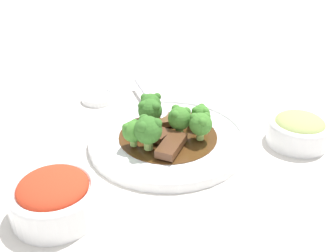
# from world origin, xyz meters

# --- Properties ---
(ground_plane) EXTENTS (4.00, 4.00, 0.00)m
(ground_plane) POSITION_xyz_m (0.00, 0.00, 0.00)
(ground_plane) COLOR silver
(main_plate) EXTENTS (0.27, 0.27, 0.02)m
(main_plate) POSITION_xyz_m (0.00, 0.00, 0.01)
(main_plate) COLOR white
(main_plate) RESTS_ON ground_plane
(beef_strip_0) EXTENTS (0.07, 0.04, 0.01)m
(beef_strip_0) POSITION_xyz_m (-0.02, -0.04, 0.02)
(beef_strip_0) COLOR brown
(beef_strip_0) RESTS_ON main_plate
(beef_strip_1) EXTENTS (0.07, 0.07, 0.01)m
(beef_strip_1) POSITION_xyz_m (0.01, 0.05, 0.03)
(beef_strip_1) COLOR #56331E
(beef_strip_1) RESTS_ON main_plate
(beef_strip_2) EXTENTS (0.07, 0.08, 0.01)m
(beef_strip_2) POSITION_xyz_m (0.03, -0.01, 0.03)
(beef_strip_2) COLOR #56331E
(beef_strip_2) RESTS_ON main_plate
(broccoli_floret_0) EXTENTS (0.03, 0.03, 0.04)m
(broccoli_floret_0) POSITION_xyz_m (-0.06, -0.01, 0.04)
(broccoli_floret_0) COLOR #8EB756
(broccoli_floret_0) RESTS_ON main_plate
(broccoli_floret_1) EXTENTS (0.04, 0.04, 0.06)m
(broccoli_floret_1) POSITION_xyz_m (0.04, 0.03, 0.05)
(broccoli_floret_1) COLOR #8EB756
(broccoli_floret_1) RESTS_ON main_plate
(broccoli_floret_2) EXTENTS (0.04, 0.04, 0.05)m
(broccoli_floret_2) POSITION_xyz_m (-0.05, 0.03, 0.05)
(broccoli_floret_2) COLOR #8EB756
(broccoli_floret_2) RESTS_ON main_plate
(broccoli_floret_3) EXTENTS (0.04, 0.04, 0.05)m
(broccoli_floret_3) POSITION_xyz_m (0.02, -0.04, 0.05)
(broccoli_floret_3) COLOR #8EB756
(broccoli_floret_3) RESTS_ON main_plate
(broccoli_floret_4) EXTENTS (0.04, 0.04, 0.05)m
(broccoli_floret_4) POSITION_xyz_m (-0.02, -0.00, 0.05)
(broccoli_floret_4) COLOR #7FA84C
(broccoli_floret_4) RESTS_ON main_plate
(broccoli_floret_5) EXTENTS (0.04, 0.04, 0.05)m
(broccoli_floret_5) POSITION_xyz_m (0.01, -0.06, 0.05)
(broccoli_floret_5) COLOR #8EB756
(broccoli_floret_5) RESTS_ON main_plate
(broccoli_floret_6) EXTENTS (0.03, 0.03, 0.04)m
(broccoli_floret_6) POSITION_xyz_m (0.06, 0.02, 0.05)
(broccoli_floret_6) COLOR #7FA84C
(broccoli_floret_6) RESTS_ON main_plate
(serving_spoon) EXTENTS (0.04, 0.19, 0.01)m
(serving_spoon) POSITION_xyz_m (0.00, -0.08, 0.03)
(serving_spoon) COLOR #B7B7BC
(serving_spoon) RESTS_ON main_plate
(side_bowl_kimchi) EXTENTS (0.12, 0.12, 0.06)m
(side_bowl_kimchi) POSITION_xyz_m (0.19, 0.12, 0.03)
(side_bowl_kimchi) COLOR white
(side_bowl_kimchi) RESTS_ON ground_plane
(side_bowl_appetizer) EXTENTS (0.10, 0.10, 0.05)m
(side_bowl_appetizer) POSITION_xyz_m (-0.21, 0.06, 0.03)
(side_bowl_appetizer) COLOR white
(side_bowl_appetizer) RESTS_ON ground_plane
(sauce_dish) EXTENTS (0.07, 0.07, 0.01)m
(sauce_dish) POSITION_xyz_m (0.09, -0.20, 0.01)
(sauce_dish) COLOR white
(sauce_dish) RESTS_ON ground_plane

